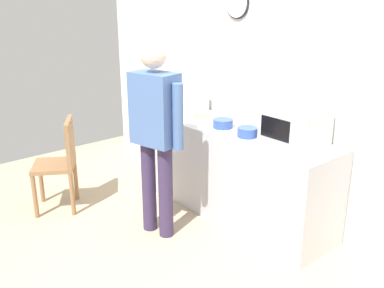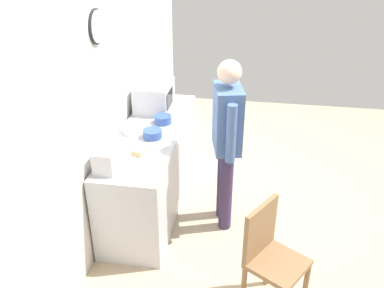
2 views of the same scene
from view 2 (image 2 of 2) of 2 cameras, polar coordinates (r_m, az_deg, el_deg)
name	(u,v)px [view 2 (image 2 of 2)]	position (r m, az deg, el deg)	size (l,w,h in m)	color
ground_plane	(263,207)	(4.80, 9.55, -8.33)	(6.00, 6.00, 0.00)	tan
back_wall	(114,87)	(4.40, -10.47, 7.47)	(5.40, 0.13, 2.60)	silver
kitchen_counter	(152,167)	(4.60, -5.36, -3.12)	(2.04, 0.62, 0.88)	#B7B7BC
microwave	(154,96)	(4.85, -5.09, 6.46)	(0.50, 0.39, 0.30)	silver
sandwich_plate	(139,153)	(3.94, -7.10, -1.26)	(0.23, 0.23, 0.07)	white
salad_bowl	(152,134)	(4.23, -5.32, 1.38)	(0.19, 0.19, 0.08)	#33519E
cereal_bowl	(163,119)	(4.52, -3.92, 3.32)	(0.18, 0.18, 0.08)	#33519E
mixing_bowl	(133,129)	(4.34, -7.93, 2.05)	(0.18, 0.18, 0.10)	white
toaster	(106,161)	(3.71, -11.48, -2.20)	(0.22, 0.18, 0.20)	silver
fork_utensil	(185,105)	(4.96, -0.91, 5.24)	(0.17, 0.02, 0.01)	silver
spoon_utensil	(129,179)	(3.61, -8.49, -4.67)	(0.17, 0.02, 0.01)	silver
person_standing	(227,134)	(4.01, 4.70, 1.33)	(0.58, 0.32, 1.74)	#36294B
wooden_chair	(270,254)	(3.45, 10.39, -14.33)	(0.55, 0.55, 0.94)	olive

